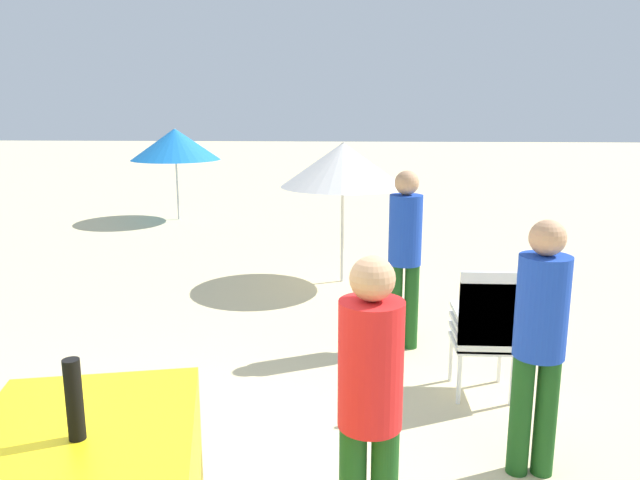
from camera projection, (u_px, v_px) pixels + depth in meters
stacked_plastic_chairs at (486, 323)px, 4.89m from camera, size 0.48×0.48×1.11m
lifeguard_near_left at (540, 333)px, 3.79m from camera, size 0.32×0.32×1.69m
lifeguard_near_center at (370, 397)px, 2.98m from camera, size 0.32×0.32×1.67m
lifeguard_near_right at (405, 248)px, 5.87m from camera, size 0.32×0.32×1.77m
beach_umbrella_left at (175, 144)px, 12.69m from camera, size 1.86×1.86×1.92m
beach_umbrella_mid at (343, 165)px, 8.05m from camera, size 1.66×1.66×1.89m
traffic_cone_near at (551, 264)px, 8.41m from camera, size 0.32×0.32×0.46m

